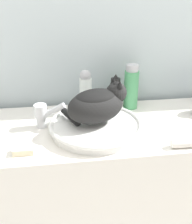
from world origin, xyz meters
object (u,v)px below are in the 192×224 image
at_px(cat, 98,103).
at_px(soap_bar, 23,150).
at_px(mouthwash_bottle, 131,87).
at_px(faucet, 43,114).
at_px(hairspray_can_black, 115,93).
at_px(lotion_bottle_white, 86,91).

relative_size(cat, soap_bar, 3.77).
bearing_deg(mouthwash_bottle, cat, -132.62).
bearing_deg(faucet, mouthwash_bottle, 36.75).
height_order(hairspray_can_black, soap_bar, hairspray_can_black).
xyz_separation_m(lotion_bottle_white, hairspray_can_black, (0.15, 0.00, -0.02)).
relative_size(cat, mouthwash_bottle, 1.28).
xyz_separation_m(cat, mouthwash_bottle, (0.20, 0.21, -0.02)).
xyz_separation_m(faucet, hairspray_can_black, (0.35, 0.15, 0.02)).
bearing_deg(faucet, cat, 1.61).
relative_size(lotion_bottle_white, mouthwash_bottle, 0.93).
bearing_deg(lotion_bottle_white, faucet, -142.67).
bearing_deg(hairspray_can_black, faucet, -156.17).
distance_m(mouthwash_bottle, soap_bar, 0.61).
height_order(faucet, lotion_bottle_white, lotion_bottle_white).
relative_size(faucet, soap_bar, 1.84).
bearing_deg(lotion_bottle_white, mouthwash_bottle, 0.00).
bearing_deg(cat, mouthwash_bottle, 27.66).
bearing_deg(faucet, soap_bar, -93.09).
bearing_deg(faucet, hairspray_can_black, 40.80).
bearing_deg(hairspray_can_black, soap_bar, -140.17).
height_order(mouthwash_bottle, soap_bar, mouthwash_bottle).
distance_m(lotion_bottle_white, hairspray_can_black, 0.15).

